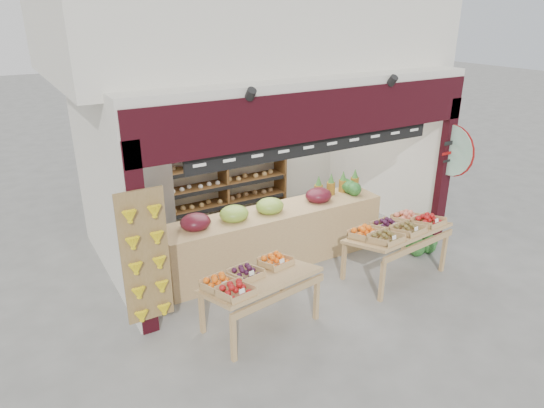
{
  "coord_description": "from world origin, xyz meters",
  "views": [
    {
      "loc": [
        -4.11,
        -6.57,
        4.05
      ],
      "look_at": [
        -0.32,
        -0.2,
        1.05
      ],
      "focal_mm": 32.0,
      "sensor_mm": 36.0,
      "label": 1
    }
  ],
  "objects_px": {
    "cardboard_stack": "(186,256)",
    "back_shelving": "(223,166)",
    "display_table_left": "(251,280)",
    "display_table_right": "(397,230)",
    "watermelon_pile": "(418,239)",
    "mid_counter": "(275,235)",
    "refrigerator": "(150,192)"
  },
  "relations": [
    {
      "from": "refrigerator",
      "to": "watermelon_pile",
      "type": "bearing_deg",
      "value": -16.83
    },
    {
      "from": "back_shelving",
      "to": "cardboard_stack",
      "type": "distance_m",
      "value": 2.43
    },
    {
      "from": "display_table_right",
      "to": "back_shelving",
      "type": "bearing_deg",
      "value": 109.87
    },
    {
      "from": "mid_counter",
      "to": "display_table_left",
      "type": "height_order",
      "value": "mid_counter"
    },
    {
      "from": "display_table_right",
      "to": "cardboard_stack",
      "type": "bearing_deg",
      "value": 145.77
    },
    {
      "from": "back_shelving",
      "to": "display_table_right",
      "type": "distance_m",
      "value": 3.85
    },
    {
      "from": "display_table_left",
      "to": "refrigerator",
      "type": "bearing_deg",
      "value": 94.87
    },
    {
      "from": "mid_counter",
      "to": "display_table_right",
      "type": "distance_m",
      "value": 2.0
    },
    {
      "from": "mid_counter",
      "to": "display_table_left",
      "type": "xyz_separation_m",
      "value": [
        -1.19,
        -1.38,
        0.21
      ]
    },
    {
      "from": "display_table_left",
      "to": "watermelon_pile",
      "type": "distance_m",
      "value": 3.75
    },
    {
      "from": "back_shelving",
      "to": "watermelon_pile",
      "type": "bearing_deg",
      "value": -53.25
    },
    {
      "from": "mid_counter",
      "to": "watermelon_pile",
      "type": "height_order",
      "value": "mid_counter"
    },
    {
      "from": "mid_counter",
      "to": "display_table_right",
      "type": "height_order",
      "value": "mid_counter"
    },
    {
      "from": "back_shelving",
      "to": "mid_counter",
      "type": "height_order",
      "value": "back_shelving"
    },
    {
      "from": "display_table_left",
      "to": "display_table_right",
      "type": "height_order",
      "value": "display_table_right"
    },
    {
      "from": "cardboard_stack",
      "to": "display_table_right",
      "type": "distance_m",
      "value": 3.46
    },
    {
      "from": "display_table_left",
      "to": "display_table_right",
      "type": "bearing_deg",
      "value": 0.86
    },
    {
      "from": "display_table_right",
      "to": "mid_counter",
      "type": "bearing_deg",
      "value": 137.13
    },
    {
      "from": "back_shelving",
      "to": "cardboard_stack",
      "type": "relative_size",
      "value": 2.67
    },
    {
      "from": "display_table_left",
      "to": "back_shelving",
      "type": "bearing_deg",
      "value": 69.97
    },
    {
      "from": "cardboard_stack",
      "to": "display_table_left",
      "type": "height_order",
      "value": "display_table_left"
    },
    {
      "from": "cardboard_stack",
      "to": "display_table_left",
      "type": "xyz_separation_m",
      "value": [
        0.18,
        -1.96,
        0.49
      ]
    },
    {
      "from": "refrigerator",
      "to": "cardboard_stack",
      "type": "height_order",
      "value": "refrigerator"
    },
    {
      "from": "watermelon_pile",
      "to": "cardboard_stack",
      "type": "bearing_deg",
      "value": 159.46
    },
    {
      "from": "back_shelving",
      "to": "mid_counter",
      "type": "relative_size",
      "value": 0.72
    },
    {
      "from": "refrigerator",
      "to": "mid_counter",
      "type": "relative_size",
      "value": 0.48
    },
    {
      "from": "mid_counter",
      "to": "display_table_right",
      "type": "xyz_separation_m",
      "value": [
        1.45,
        -1.34,
        0.28
      ]
    },
    {
      "from": "refrigerator",
      "to": "display_table_right",
      "type": "distance_m",
      "value": 4.41
    },
    {
      "from": "mid_counter",
      "to": "display_table_left",
      "type": "distance_m",
      "value": 1.84
    },
    {
      "from": "display_table_left",
      "to": "display_table_right",
      "type": "distance_m",
      "value": 2.64
    },
    {
      "from": "back_shelving",
      "to": "cardboard_stack",
      "type": "xyz_separation_m",
      "value": [
        -1.52,
        -1.69,
        -0.85
      ]
    },
    {
      "from": "cardboard_stack",
      "to": "back_shelving",
      "type": "bearing_deg",
      "value": 48.19
    }
  ]
}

